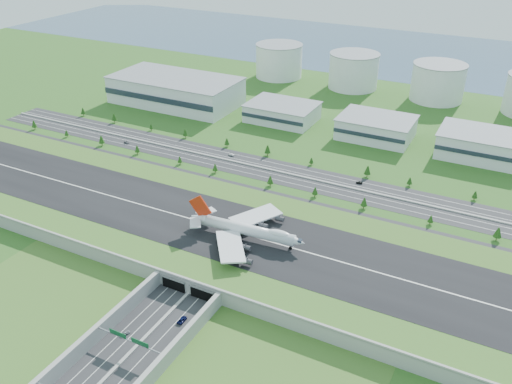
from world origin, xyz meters
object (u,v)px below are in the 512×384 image
at_px(car_0, 125,333).
at_px(car_5, 359,183).
at_px(boeing_747, 246,229).
at_px(car_2, 182,320).
at_px(car_4, 127,142).
at_px(fuel_tank_a, 279,61).
at_px(car_7, 231,155).

bearing_deg(car_0, car_5, 96.00).
height_order(boeing_747, car_5, boeing_747).
distance_m(car_0, car_2, 26.32).
height_order(car_0, car_5, car_0).
xyz_separation_m(car_4, car_5, (188.83, 19.01, -0.12)).
bearing_deg(car_0, car_2, 67.16).
xyz_separation_m(fuel_tank_a, car_4, (-29.73, -224.74, -16.53)).
distance_m(fuel_tank_a, car_2, 399.73).
xyz_separation_m(car_5, car_7, (-101.88, -0.75, 0.02)).
xyz_separation_m(fuel_tank_a, car_5, (159.10, -205.72, -16.65)).
xyz_separation_m(boeing_747, car_7, (-70.61, 106.80, -13.23)).
relative_size(car_2, car_4, 1.20).
bearing_deg(car_0, car_7, 125.83).
relative_size(car_0, car_4, 0.91).
relative_size(boeing_747, car_2, 11.63).
relative_size(car_0, car_5, 1.03).
xyz_separation_m(car_2, car_5, (30.53, 172.40, -0.10)).
height_order(boeing_747, car_0, boeing_747).
bearing_deg(car_5, boeing_747, -26.77).
height_order(fuel_tank_a, boeing_747, fuel_tank_a).
bearing_deg(boeing_747, car_0, -105.52).
distance_m(fuel_tank_a, car_5, 260.60).
bearing_deg(boeing_747, car_7, 119.53).
height_order(boeing_747, car_7, boeing_747).
distance_m(car_0, car_5, 197.68).
xyz_separation_m(fuel_tank_a, car_2, (128.58, -378.13, -16.55)).
height_order(boeing_747, car_2, boeing_747).
relative_size(boeing_747, car_0, 15.29).
bearing_deg(car_0, car_4, 149.31).
height_order(car_4, car_5, car_4).
height_order(fuel_tank_a, car_2, fuel_tank_a).
bearing_deg(car_2, car_0, 44.52).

